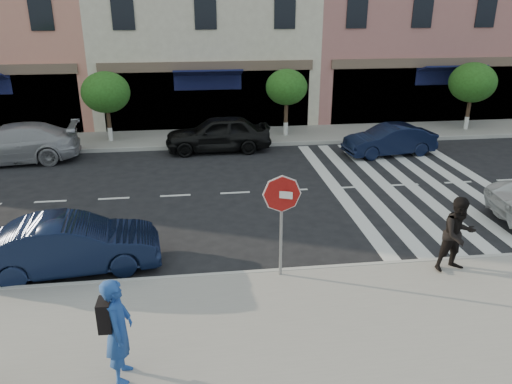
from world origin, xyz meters
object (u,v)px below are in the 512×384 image
(stop_sign, at_px, (282,204))
(car_far_right, at_px, (389,140))
(walker, at_px, (458,235))
(car_far_mid, at_px, (218,133))
(car_near_mid, at_px, (72,245))
(photographer, at_px, (119,330))
(car_far_left, at_px, (11,144))

(stop_sign, distance_m, car_far_right, 11.30)
(walker, xyz_separation_m, car_far_mid, (-4.89, 11.10, -0.30))
(stop_sign, height_order, car_far_right, stop_sign)
(car_near_mid, bearing_deg, photographer, -164.62)
(car_near_mid, relative_size, car_far_right, 1.07)
(car_near_mid, distance_m, car_far_mid, 10.52)
(car_far_left, bearing_deg, walker, 45.77)
(stop_sign, relative_size, walker, 1.34)
(photographer, bearing_deg, car_far_right, -36.12)
(stop_sign, xyz_separation_m, photographer, (-3.22, -2.94, -0.84))
(car_far_mid, bearing_deg, walker, 22.88)
(car_far_mid, height_order, car_far_right, car_far_mid)
(walker, height_order, car_far_mid, walker)
(car_near_mid, xyz_separation_m, car_far_right, (11.10, 8.21, -0.05))
(photographer, height_order, car_far_right, photographer)
(car_far_mid, bearing_deg, stop_sign, 3.32)
(car_far_right, bearing_deg, car_far_left, -100.99)
(car_far_mid, bearing_deg, car_near_mid, -23.52)
(walker, distance_m, car_far_mid, 12.13)
(car_far_right, bearing_deg, walker, -20.09)
(stop_sign, xyz_separation_m, walker, (4.09, -0.28, -0.87))
(stop_sign, bearing_deg, car_far_left, 153.73)
(car_near_mid, bearing_deg, car_far_left, 18.08)
(car_far_left, distance_m, car_far_right, 15.33)
(stop_sign, height_order, car_near_mid, stop_sign)
(walker, xyz_separation_m, car_far_left, (-13.13, 10.56, -0.31))
(walker, relative_size, car_far_right, 0.48)
(walker, bearing_deg, car_far_left, 131.62)
(stop_sign, relative_size, car_far_mid, 0.55)
(car_far_left, xyz_separation_m, car_far_mid, (8.24, 0.54, 0.00))
(photographer, height_order, car_near_mid, photographer)
(walker, xyz_separation_m, car_near_mid, (-8.94, 1.39, -0.39))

